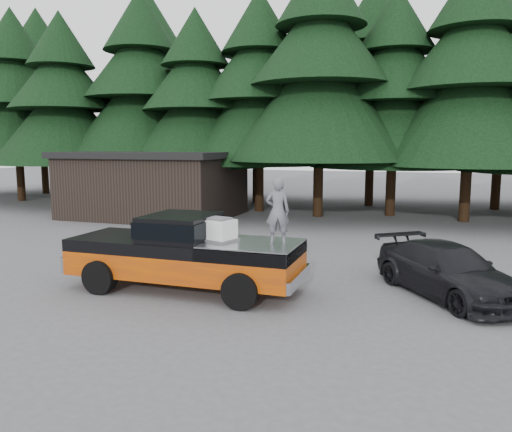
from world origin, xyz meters
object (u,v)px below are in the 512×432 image
(man_on_bed, at_px, (278,211))
(utility_building, at_px, (155,184))
(pickup_truck, at_px, (185,264))
(parked_car, at_px, (448,271))
(air_compressor, at_px, (218,231))

(man_on_bed, height_order, utility_building, utility_building)
(pickup_truck, relative_size, man_on_bed, 3.89)
(pickup_truck, xyz_separation_m, utility_building, (-7.49, 11.54, 1.00))
(utility_building, bearing_deg, man_on_bed, -49.12)
(man_on_bed, distance_m, parked_car, 4.38)
(parked_car, xyz_separation_m, utility_building, (-13.75, 9.98, 1.04))
(air_compressor, bearing_deg, man_on_bed, 23.60)
(air_compressor, bearing_deg, parked_car, 33.39)
(pickup_truck, bearing_deg, air_compressor, -2.69)
(air_compressor, bearing_deg, pickup_truck, -166.13)
(parked_car, bearing_deg, air_compressor, 160.71)
(pickup_truck, bearing_deg, parked_car, 14.03)
(air_compressor, bearing_deg, utility_building, 142.62)
(parked_car, relative_size, utility_building, 0.52)
(man_on_bed, height_order, parked_car, man_on_bed)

